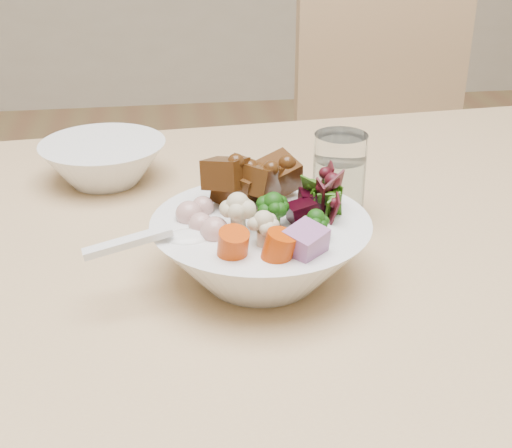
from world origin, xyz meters
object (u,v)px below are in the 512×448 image
at_px(dining_table, 408,281).
at_px(food_bowl, 262,245).
at_px(chair_far, 394,175).
at_px(water_glass, 339,181).
at_px(side_bowl, 104,162).

relative_size(dining_table, food_bowl, 6.99).
height_order(dining_table, chair_far, chair_far).
bearing_deg(food_bowl, water_glass, 48.40).
bearing_deg(chair_far, side_bowl, -144.32).
xyz_separation_m(food_bowl, side_bowl, (-0.17, 0.28, -0.01)).
bearing_deg(dining_table, chair_far, 68.26).
distance_m(food_bowl, water_glass, 0.17).
bearing_deg(side_bowl, food_bowl, -58.41).
height_order(chair_far, water_glass, chair_far).
bearing_deg(food_bowl, chair_far, 61.69).
bearing_deg(chair_far, food_bowl, -122.03).
relative_size(food_bowl, water_glass, 2.08).
relative_size(chair_far, water_glass, 8.02).
distance_m(dining_table, water_glass, 0.15).
xyz_separation_m(water_glass, side_bowl, (-0.28, 0.16, -0.02)).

